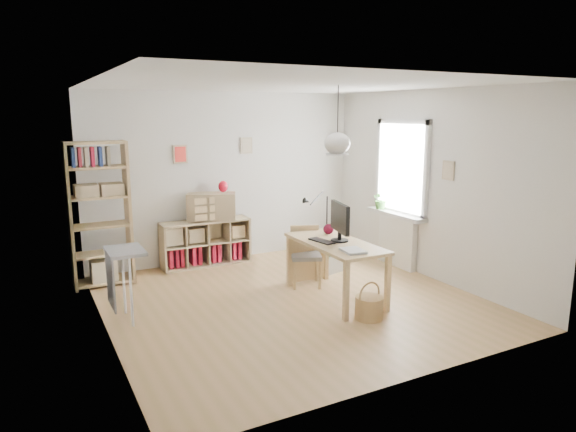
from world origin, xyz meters
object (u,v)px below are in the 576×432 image
tall_bookshelf (99,208)px  storage_chest (320,259)px  chair (305,252)px  cube_shelf (204,246)px  monitor (340,220)px  desk (335,249)px  drawer_chest (212,206)px

tall_bookshelf → storage_chest: bearing=-16.5°
tall_bookshelf → chair: (2.51, -1.31, -0.62)m
chair → storage_chest: bearing=63.3°
tall_bookshelf → storage_chest: 3.26m
cube_shelf → monitor: 2.58m
desk → tall_bookshelf: tall_bookshelf is taller
tall_bookshelf → chair: bearing=-27.5°
cube_shelf → drawer_chest: 0.65m
chair → drawer_chest: bearing=141.1°
tall_bookshelf → drawer_chest: size_ratio=2.69×
chair → storage_chest: (0.49, 0.41, -0.28)m
cube_shelf → storage_chest: cube_shelf is taller
tall_bookshelf → desk: bearing=-37.0°
cube_shelf → chair: bearing=-59.1°
storage_chest → monitor: size_ratio=1.27×
chair → monitor: bearing=-54.3°
cube_shelf → drawer_chest: drawer_chest is taller
chair → monitor: monitor is taller
desk → storage_chest: size_ratio=2.08×
chair → monitor: (0.14, -0.64, 0.56)m
tall_bookshelf → drawer_chest: tall_bookshelf is taller
desk → storage_chest: (0.42, 1.06, -0.47)m
tall_bookshelf → drawer_chest: (1.70, 0.24, -0.16)m
desk → tall_bookshelf: bearing=143.0°
desk → tall_bookshelf: 3.27m
desk → monitor: (0.07, 0.01, 0.37)m
chair → storage_chest: 0.70m
desk → chair: (-0.07, 0.64, -0.19)m
tall_bookshelf → drawer_chest: bearing=8.0°
storage_chest → monitor: (-0.35, -1.05, 0.84)m
desk → chair: size_ratio=1.83×
chair → storage_chest: size_ratio=1.14×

